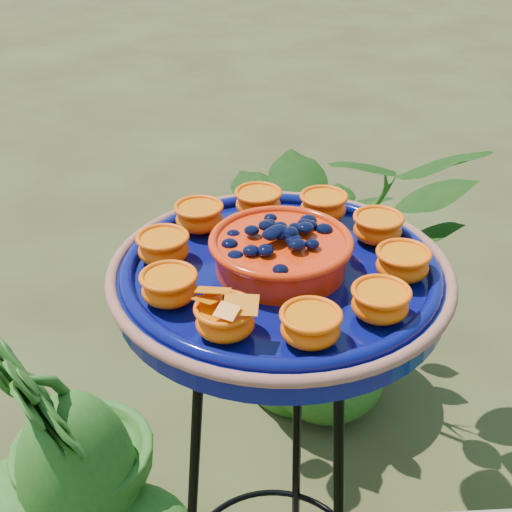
# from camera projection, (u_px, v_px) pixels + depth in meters

# --- Properties ---
(tripod_stand) EXTENTS (0.47, 0.47, 0.99)m
(tripod_stand) POSITION_uv_depth(u_px,v_px,m) (276.00, 471.00, 1.30)
(tripod_stand) COLOR black
(tripod_stand) RESTS_ON ground
(feeder_dish) EXTENTS (0.66, 0.66, 0.12)m
(feeder_dish) POSITION_uv_depth(u_px,v_px,m) (280.00, 270.00, 1.08)
(feeder_dish) COLOR #060B50
(feeder_dish) RESTS_ON tripod_stand
(shrub_back_left) EXTENTS (1.10, 1.12, 0.94)m
(shrub_back_left) POSITION_uv_depth(u_px,v_px,m) (320.00, 259.00, 2.19)
(shrub_back_left) COLOR #1D5115
(shrub_back_left) RESTS_ON ground
(shrub_front_left) EXTENTS (0.54, 0.56, 0.79)m
(shrub_front_left) POSITION_uv_depth(u_px,v_px,m) (73.00, 445.00, 1.63)
(shrub_front_left) COLOR #1D5115
(shrub_front_left) RESTS_ON ground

